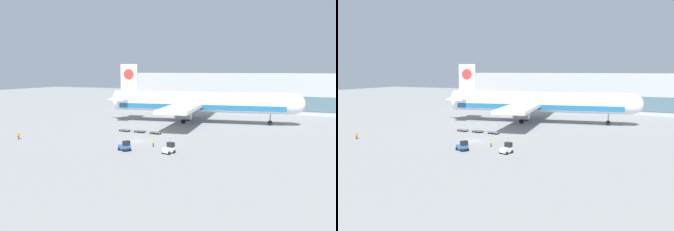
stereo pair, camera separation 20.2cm
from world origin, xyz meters
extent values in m
plane|color=gray|center=(0.00, 0.00, 0.00)|extent=(400.00, 400.00, 0.00)
cube|color=#B2B7BC|center=(2.89, 73.57, 7.00)|extent=(90.00, 18.00, 14.00)
cube|color=slate|center=(2.89, 64.47, 3.85)|extent=(88.20, 0.20, 4.90)
cylinder|color=white|center=(2.63, 32.69, 6.10)|extent=(52.24, 14.42, 5.80)
cube|color=#1E669E|center=(2.63, 32.69, 4.79)|extent=(48.12, 13.61, 1.45)
sphere|color=white|center=(28.26, 37.05, 6.10)|extent=(5.68, 5.68, 5.68)
cone|color=white|center=(-23.00, 28.34, 6.10)|extent=(7.21, 6.50, 5.51)
cube|color=white|center=(-18.90, 29.04, 13.00)|extent=(5.20, 1.30, 8.00)
cylinder|color=red|center=(-18.90, 29.04, 13.96)|extent=(3.25, 1.08, 3.20)
cube|color=white|center=(-19.93, 28.86, 6.68)|extent=(5.73, 13.42, 0.50)
cube|color=white|center=(0.07, 32.26, 5.38)|extent=(15.92, 48.66, 0.90)
cylinder|color=#9EA0A5|center=(1.75, 22.32, 3.58)|extent=(4.61, 3.46, 2.80)
cylinder|color=#9EA0A5|center=(-1.62, 42.20, 3.58)|extent=(4.61, 3.46, 2.80)
cylinder|color=#9EA0A5|center=(22.11, 36.00, 2.65)|extent=(0.36, 0.36, 4.00)
cylinder|color=black|center=(22.11, 36.00, 0.65)|extent=(1.43, 1.10, 1.30)
cylinder|color=#9EA0A5|center=(-0.94, 28.84, 2.65)|extent=(0.36, 0.36, 4.00)
cylinder|color=black|center=(-0.94, 28.84, 0.65)|extent=(1.43, 1.10, 1.30)
cylinder|color=#9EA0A5|center=(-2.01, 35.15, 2.65)|extent=(0.36, 0.36, 4.00)
cylinder|color=black|center=(-2.01, 35.15, 0.65)|extent=(1.43, 1.10, 1.30)
cube|color=silver|center=(11.46, -7.95, 0.70)|extent=(1.87, 2.55, 0.80)
cube|color=black|center=(11.60, -7.32, 1.55)|extent=(1.41, 1.15, 0.90)
cube|color=black|center=(11.72, -6.75, 0.42)|extent=(1.26, 0.43, 0.24)
cylinder|color=black|center=(10.95, -7.01, 0.30)|extent=(0.36, 0.64, 0.60)
cylinder|color=black|center=(12.31, -7.32, 0.30)|extent=(0.36, 0.64, 0.60)
cylinder|color=black|center=(10.60, -8.58, 0.30)|extent=(0.36, 0.64, 0.60)
cylinder|color=black|center=(11.96, -8.89, 0.30)|extent=(0.36, 0.64, 0.60)
cube|color=#2D66B7|center=(2.77, -9.19, 0.70)|extent=(2.67, 2.23, 0.80)
cube|color=black|center=(3.36, -9.46, 1.55)|extent=(1.33, 1.50, 0.90)
cube|color=black|center=(3.89, -9.70, 0.42)|extent=(0.67, 1.21, 0.24)
cylinder|color=black|center=(3.80, -8.89, 0.30)|extent=(0.65, 0.47, 0.60)
cylinder|color=black|center=(3.21, -10.17, 0.30)|extent=(0.65, 0.47, 0.60)
cylinder|color=black|center=(2.33, -8.22, 0.30)|extent=(0.65, 0.47, 0.60)
cylinder|color=black|center=(1.75, -9.50, 0.30)|extent=(0.65, 0.47, 0.60)
cube|color=#56565B|center=(-9.02, 10.05, 0.42)|extent=(2.97, 1.84, 0.12)
cube|color=#56565B|center=(-7.19, 9.81, 0.42)|extent=(0.90, 0.19, 0.08)
cylinder|color=black|center=(-7.97, 10.56, 0.18)|extent=(0.38, 0.19, 0.36)
cylinder|color=black|center=(-8.13, 9.29, 0.18)|extent=(0.38, 0.19, 0.36)
cylinder|color=black|center=(-9.91, 10.81, 0.18)|extent=(0.38, 0.19, 0.36)
cylinder|color=black|center=(-10.08, 9.54, 0.18)|extent=(0.38, 0.19, 0.36)
cube|color=#56565B|center=(-4.83, 10.24, 0.42)|extent=(2.97, 1.84, 0.12)
cube|color=#56565B|center=(-2.99, 10.00, 0.42)|extent=(0.90, 0.19, 0.08)
cylinder|color=black|center=(-3.78, 10.75, 0.18)|extent=(0.38, 0.19, 0.36)
cylinder|color=black|center=(-3.94, 9.48, 0.18)|extent=(0.38, 0.19, 0.36)
cylinder|color=black|center=(-5.72, 11.00, 0.18)|extent=(0.38, 0.19, 0.36)
cylinder|color=black|center=(-5.88, 9.73, 0.18)|extent=(0.38, 0.19, 0.36)
cube|color=#56565B|center=(-0.33, 9.98, 0.42)|extent=(2.97, 1.84, 0.12)
cube|color=#56565B|center=(1.50, 9.74, 0.42)|extent=(0.90, 0.19, 0.08)
cylinder|color=black|center=(0.72, 10.48, 0.18)|extent=(0.38, 0.19, 0.36)
cylinder|color=black|center=(0.56, 9.22, 0.18)|extent=(0.38, 0.19, 0.36)
cylinder|color=black|center=(-1.22, 10.73, 0.18)|extent=(0.38, 0.19, 0.36)
cylinder|color=black|center=(-1.39, 9.47, 0.18)|extent=(0.38, 0.19, 0.36)
cylinder|color=black|center=(6.25, -4.05, 0.41)|extent=(0.14, 0.14, 0.83)
cylinder|color=black|center=(6.20, -3.86, 0.41)|extent=(0.14, 0.14, 0.83)
cube|color=yellow|center=(6.22, -3.96, 1.14)|extent=(0.31, 0.41, 0.62)
cylinder|color=yellow|center=(6.29, -4.19, 1.17)|extent=(0.09, 0.09, 0.56)
cylinder|color=yellow|center=(6.16, -3.72, 1.17)|extent=(0.09, 0.09, 0.56)
sphere|color=#846047|center=(6.22, -3.96, 1.56)|extent=(0.22, 0.22, 0.22)
sphere|color=yellow|center=(6.22, -3.96, 1.62)|extent=(0.21, 0.21, 0.21)
cylinder|color=black|center=(-24.72, -9.13, 0.40)|extent=(0.14, 0.14, 0.80)
cylinder|color=black|center=(-24.59, -8.98, 0.40)|extent=(0.14, 0.14, 0.80)
cube|color=orange|center=(-24.65, -9.05, 1.10)|extent=(0.40, 0.42, 0.60)
cylinder|color=orange|center=(-24.80, -9.24, 1.13)|extent=(0.09, 0.09, 0.54)
cylinder|color=orange|center=(-24.50, -8.87, 1.13)|extent=(0.09, 0.09, 0.54)
sphere|color=tan|center=(-24.65, -9.05, 1.51)|extent=(0.22, 0.22, 0.22)
sphere|color=yellow|center=(-24.65, -9.05, 1.57)|extent=(0.21, 0.21, 0.21)
cube|color=black|center=(5.42, 5.78, 0.02)|extent=(0.40, 0.40, 0.04)
cone|color=orange|center=(5.42, 5.78, 0.41)|extent=(0.32, 0.32, 0.75)
cylinder|color=white|center=(5.42, 5.78, 0.45)|extent=(0.19, 0.19, 0.10)
camera|label=1|loc=(39.76, -69.00, 15.24)|focal=40.00mm
camera|label=2|loc=(39.95, -68.91, 15.24)|focal=40.00mm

